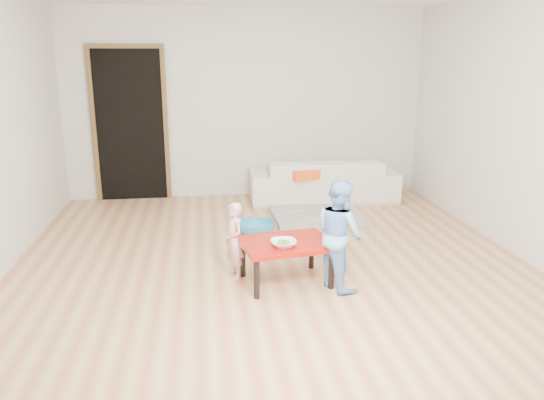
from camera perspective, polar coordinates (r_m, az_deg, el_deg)
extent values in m
cube|color=#AE6B4A|center=(5.40, -0.28, -6.10)|extent=(5.00, 5.00, 0.01)
cube|color=beige|center=(7.53, -2.77, 10.25)|extent=(5.00, 0.02, 2.60)
cube|color=beige|center=(5.92, 24.67, 7.45)|extent=(0.02, 5.00, 2.60)
imported|color=silver|center=(7.41, 5.50, 2.23)|extent=(2.04, 0.86, 0.59)
cube|color=#FB5E1B|center=(7.11, 3.58, 2.98)|extent=(0.58, 0.54, 0.13)
imported|color=white|center=(4.56, 1.26, -4.69)|extent=(0.22, 0.22, 0.05)
imported|color=#DB6470|center=(4.82, -4.10, -4.38)|extent=(0.24, 0.30, 0.70)
imported|color=#6CACFA|center=(4.61, 7.25, -3.66)|extent=(0.52, 0.57, 0.97)
imported|color=teal|center=(6.03, -1.74, -3.03)|extent=(0.45, 0.45, 0.14)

